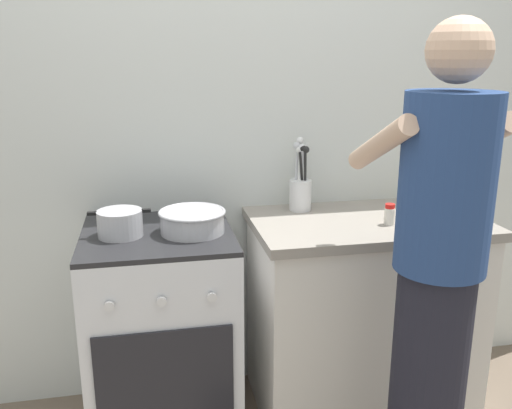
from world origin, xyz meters
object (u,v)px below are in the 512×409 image
at_px(utensil_crock, 300,188).
at_px(oil_bottle, 421,192).
at_px(mixing_bowl, 192,220).
at_px(spice_bottle, 390,215).
at_px(person, 436,279).
at_px(stove_range, 162,333).
at_px(pot, 120,223).

bearing_deg(utensil_crock, oil_bottle, -23.63).
bearing_deg(oil_bottle, mixing_bowl, -178.83).
bearing_deg(spice_bottle, mixing_bowl, 175.89).
relative_size(mixing_bowl, utensil_crock, 0.81).
height_order(utensil_crock, person, person).
distance_m(spice_bottle, person, 0.49).
distance_m(stove_range, pot, 0.52).
relative_size(stove_range, person, 0.53).
xyz_separation_m(utensil_crock, oil_bottle, (0.48, -0.21, 0.01)).
relative_size(stove_range, spice_bottle, 10.14).
height_order(pot, oil_bottle, oil_bottle).
distance_m(pot, person, 1.19).
xyz_separation_m(utensil_crock, spice_bottle, (0.30, -0.29, -0.06)).
height_order(stove_range, oil_bottle, oil_bottle).
relative_size(utensil_crock, oil_bottle, 1.26).
distance_m(utensil_crock, person, 0.82).
xyz_separation_m(utensil_crock, person, (0.26, -0.77, -0.14)).
distance_m(utensil_crock, oil_bottle, 0.53).
xyz_separation_m(stove_range, mixing_bowl, (0.14, -0.03, 0.50)).
relative_size(pot, oil_bottle, 0.92).
bearing_deg(oil_bottle, stove_range, 179.35).
xyz_separation_m(pot, oil_bottle, (1.27, 0.01, 0.06)).
xyz_separation_m(stove_range, spice_bottle, (0.96, -0.09, 0.49)).
distance_m(stove_range, spice_bottle, 1.08).
bearing_deg(oil_bottle, pot, -179.62).
relative_size(pot, person, 0.14).
xyz_separation_m(stove_range, oil_bottle, (1.13, -0.01, 0.56)).
distance_m(pot, mixing_bowl, 0.28).
bearing_deg(spice_bottle, stove_range, 174.52).
height_order(stove_range, pot, pot).
height_order(stove_range, person, person).
bearing_deg(utensil_crock, person, -71.65).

